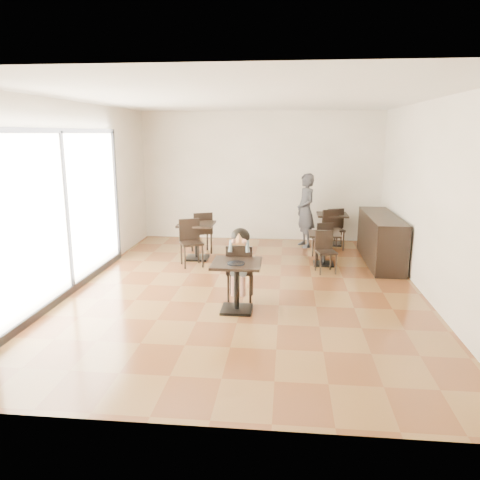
# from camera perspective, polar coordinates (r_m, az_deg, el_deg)

# --- Properties ---
(floor) EXTENTS (6.00, 8.00, 0.01)m
(floor) POSITION_cam_1_polar(r_m,az_deg,el_deg) (8.26, 0.78, -5.89)
(floor) COLOR brown
(floor) RESTS_ON ground
(ceiling) EXTENTS (6.00, 8.00, 0.01)m
(ceiling) POSITION_cam_1_polar(r_m,az_deg,el_deg) (7.84, 0.85, 16.84)
(ceiling) COLOR silver
(ceiling) RESTS_ON floor
(wall_back) EXTENTS (6.00, 0.01, 3.20)m
(wall_back) POSITION_cam_1_polar(r_m,az_deg,el_deg) (11.86, 2.52, 7.75)
(wall_back) COLOR white
(wall_back) RESTS_ON floor
(wall_front) EXTENTS (6.00, 0.01, 3.20)m
(wall_front) POSITION_cam_1_polar(r_m,az_deg,el_deg) (4.00, -4.22, -2.52)
(wall_front) COLOR white
(wall_front) RESTS_ON floor
(wall_left) EXTENTS (0.01, 8.00, 3.20)m
(wall_left) POSITION_cam_1_polar(r_m,az_deg,el_deg) (8.68, -19.40, 5.15)
(wall_left) COLOR white
(wall_left) RESTS_ON floor
(wall_right) EXTENTS (0.01, 8.00, 3.20)m
(wall_right) POSITION_cam_1_polar(r_m,az_deg,el_deg) (8.20, 22.26, 4.50)
(wall_right) COLOR white
(wall_right) RESTS_ON floor
(storefront_window) EXTENTS (0.04, 4.50, 2.60)m
(storefront_window) POSITION_cam_1_polar(r_m,az_deg,el_deg) (8.25, -20.56, 3.28)
(storefront_window) COLOR white
(storefront_window) RESTS_ON floor
(child_table) EXTENTS (0.73, 0.73, 0.77)m
(child_table) POSITION_cam_1_polar(r_m,az_deg,el_deg) (7.13, -0.41, -5.71)
(child_table) COLOR black
(child_table) RESTS_ON floor
(child_chair) EXTENTS (0.42, 0.42, 0.93)m
(child_chair) POSITION_cam_1_polar(r_m,az_deg,el_deg) (7.63, 0.04, -3.84)
(child_chair) COLOR black
(child_chair) RESTS_ON floor
(child) EXTENTS (0.42, 0.59, 1.17)m
(child) POSITION_cam_1_polar(r_m,az_deg,el_deg) (7.59, 0.04, -2.97)
(child) COLOR slate
(child) RESTS_ON child_chair
(plate) EXTENTS (0.26, 0.26, 0.02)m
(plate) POSITION_cam_1_polar(r_m,az_deg,el_deg) (6.92, -0.50, -2.87)
(plate) COLOR black
(plate) RESTS_ON child_table
(pizza_slice) EXTENTS (0.27, 0.21, 0.06)m
(pizza_slice) POSITION_cam_1_polar(r_m,az_deg,el_deg) (7.30, -0.11, -0.14)
(pizza_slice) COLOR #E4CD6F
(pizza_slice) RESTS_ON child
(adult_patron) EXTENTS (0.61, 0.74, 1.75)m
(adult_patron) POSITION_cam_1_polar(r_m,az_deg,el_deg) (11.20, 8.01, 3.58)
(adult_patron) COLOR #37373D
(adult_patron) RESTS_ON floor
(cafe_table_mid) EXTENTS (0.77, 0.77, 0.67)m
(cafe_table_mid) POSITION_cam_1_polar(r_m,az_deg,el_deg) (9.77, 10.19, -1.08)
(cafe_table_mid) COLOR black
(cafe_table_mid) RESTS_ON floor
(cafe_table_left) EXTENTS (0.98, 0.98, 0.79)m
(cafe_table_left) POSITION_cam_1_polar(r_m,az_deg,el_deg) (10.10, -5.29, -0.13)
(cafe_table_left) COLOR black
(cafe_table_left) RESTS_ON floor
(cafe_table_back) EXTENTS (0.92, 0.92, 0.76)m
(cafe_table_back) POSITION_cam_1_polar(r_m,az_deg,el_deg) (11.57, 11.11, 1.28)
(cafe_table_back) COLOR black
(cafe_table_back) RESTS_ON floor
(chair_mid_a) EXTENTS (0.44, 0.44, 0.81)m
(chair_mid_a) POSITION_cam_1_polar(r_m,az_deg,el_deg) (10.29, 9.99, 0.02)
(chair_mid_a) COLOR black
(chair_mid_a) RESTS_ON floor
(chair_mid_b) EXTENTS (0.44, 0.44, 0.81)m
(chair_mid_b) POSITION_cam_1_polar(r_m,az_deg,el_deg) (9.22, 10.45, -1.49)
(chair_mid_b) COLOR black
(chair_mid_b) RESTS_ON floor
(chair_left_a) EXTENTS (0.56, 0.56, 0.95)m
(chair_left_a) POSITION_cam_1_polar(r_m,az_deg,el_deg) (10.61, -4.73, 0.95)
(chair_left_a) COLOR black
(chair_left_a) RESTS_ON floor
(chair_left_b) EXTENTS (0.56, 0.56, 0.95)m
(chair_left_b) POSITION_cam_1_polar(r_m,az_deg,el_deg) (9.56, -5.92, -0.40)
(chair_left_b) COLOR black
(chair_left_b) RESTS_ON floor
(chair_back_a) EXTENTS (0.53, 0.53, 0.92)m
(chair_back_a) POSITION_cam_1_polar(r_m,az_deg,el_deg) (11.56, 11.12, 1.66)
(chair_back_a) COLOR black
(chair_back_a) RESTS_ON floor
(chair_back_b) EXTENTS (0.53, 0.53, 0.92)m
(chair_back_b) POSITION_cam_1_polar(r_m,az_deg,el_deg) (11.07, 11.35, 1.16)
(chair_back_b) COLOR black
(chair_back_b) RESTS_ON floor
(service_counter) EXTENTS (0.60, 2.40, 1.00)m
(service_counter) POSITION_cam_1_polar(r_m,az_deg,el_deg) (10.22, 16.78, 0.13)
(service_counter) COLOR black
(service_counter) RESTS_ON floor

